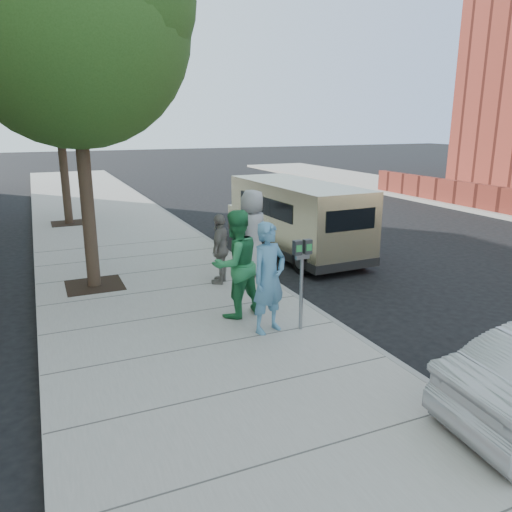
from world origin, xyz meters
The scene contains 11 objects.
ground centered at (0.00, 0.00, 0.00)m, with size 120.00×120.00×0.00m, color black.
sidewalk centered at (-1.00, 0.00, 0.07)m, with size 5.00×60.00×0.15m, color gray.
curb_face centered at (1.44, 0.00, 0.07)m, with size 0.12×60.00×0.16m, color gray.
tree_near centered at (-2.25, 2.40, 5.55)m, with size 4.62×4.60×7.53m.
tree_far centered at (-2.25, 10.00, 4.88)m, with size 3.92×3.80×6.49m.
parking_meter centered at (0.70, -1.53, 1.30)m, with size 0.33×0.12×1.59m.
van centered at (3.30, 3.55, 1.07)m, with size 1.99×5.50×2.02m.
person_officer centered at (0.16, -1.37, 1.10)m, with size 0.69×0.46×1.90m, color #5189AD.
person_green_shirt centered at (-0.09, -0.49, 1.14)m, with size 0.96×0.75×1.98m, color #2D8A4C.
person_gray_shirt centered at (1.20, 1.71, 1.15)m, with size 0.98×0.64×2.00m, color #9B9A9D.
person_striped_polo centered at (0.32, 1.47, 0.93)m, with size 0.91×0.38×1.56m, color gray.
Camera 1 is at (-3.26, -8.58, 3.64)m, focal length 35.00 mm.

